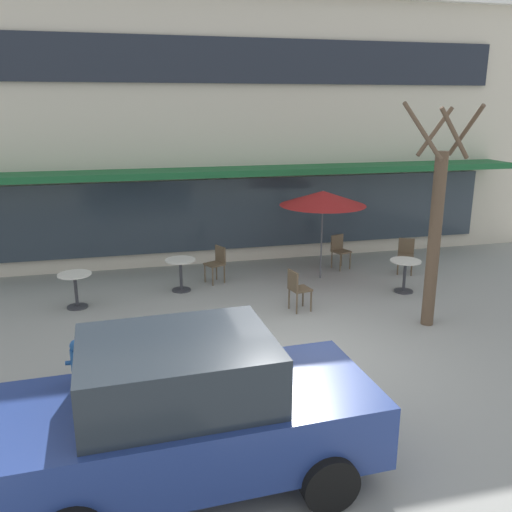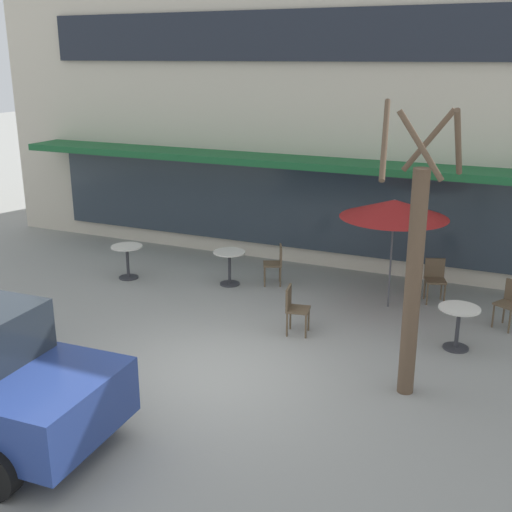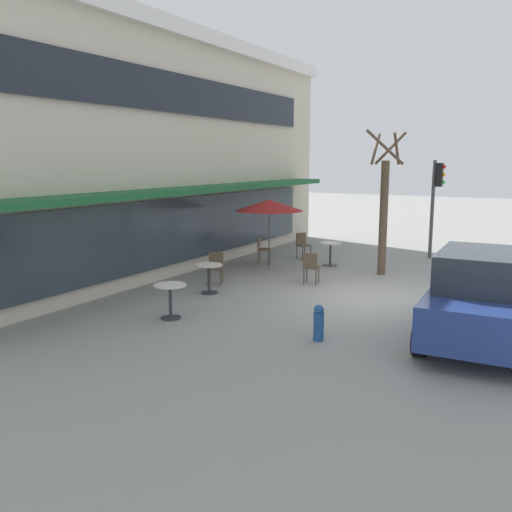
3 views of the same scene
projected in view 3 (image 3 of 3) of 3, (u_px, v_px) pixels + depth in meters
ground_plane at (375, 299)px, 13.44m from camera, size 80.00×80.00×0.00m
building_facade at (82, 152)px, 17.65m from camera, size 18.57×9.10×7.31m
cafe_table_near_wall at (330, 250)px, 17.56m from camera, size 0.70×0.70×0.76m
cafe_table_streetside at (170, 295)px, 11.69m from camera, size 0.70×0.70×0.76m
cafe_table_by_tree at (209, 274)px, 13.92m from camera, size 0.70×0.70×0.76m
patio_umbrella_green_folded at (269, 205)px, 16.71m from camera, size 2.10×2.10×2.20m
cafe_chair_0 at (262, 248)px, 17.97m from camera, size 0.51×0.51×0.89m
cafe_chair_1 at (216, 266)px, 14.92m from camera, size 0.53×0.53×0.89m
cafe_chair_2 at (311, 266)px, 14.91m from camera, size 0.47×0.47×0.89m
cafe_chair_3 at (303, 244)px, 18.87m from camera, size 0.55×0.55×0.89m
parked_sedan at (484, 297)px, 10.09m from camera, size 4.27×2.15×1.76m
street_tree at (384, 209)px, 15.98m from camera, size 1.14×1.12×4.26m
traffic_light_pole at (436, 193)px, 18.59m from camera, size 0.26×0.44×3.40m
fire_hydrant at (319, 323)px, 10.28m from camera, size 0.36×0.20×0.71m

